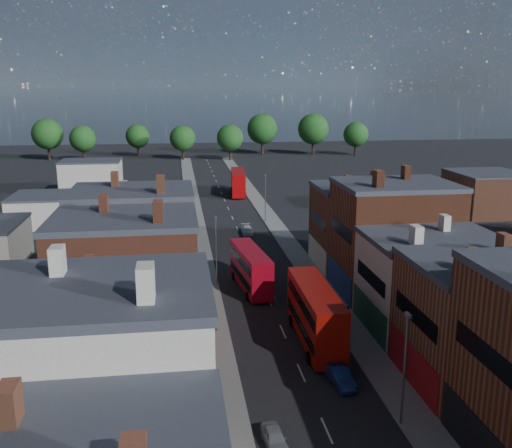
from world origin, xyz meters
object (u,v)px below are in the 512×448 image
object	(u,v)px
bus_0	(251,268)
ped_1	(212,321)
car_1	(340,376)
car_3	(247,230)
car_0	(275,438)
ped_3	(348,315)
car_2	(248,276)
bus_1	(315,313)
bus_2	(238,182)

from	to	relation	value
bus_0	ped_1	distance (m)	12.21
car_1	car_3	size ratio (longest dim) A/B	0.96
car_0	ped_3	distance (m)	20.68
ped_1	car_0	bearing A→B (deg)	78.25
car_1	car_2	world-z (taller)	car_1
bus_1	ped_3	bearing A→B (deg)	40.98
bus_2	car_3	bearing A→B (deg)	-89.26
car_0	ped_1	size ratio (longest dim) A/B	1.82
ped_1	ped_3	distance (m)	13.07
bus_2	car_1	world-z (taller)	bus_2
bus_1	car_3	size ratio (longest dim) A/B	2.92
car_1	bus_2	bearing A→B (deg)	83.91
car_0	ped_3	bearing A→B (deg)	55.87
bus_1	ped_1	bearing A→B (deg)	158.41
car_1	car_2	bearing A→B (deg)	93.62
bus_0	car_2	world-z (taller)	bus_0
ped_1	ped_3	bearing A→B (deg)	158.84
car_3	ped_1	world-z (taller)	ped_1
bus_0	bus_1	world-z (taller)	bus_1
car_0	car_3	bearing A→B (deg)	80.36
bus_0	car_0	xyz separation A→B (m)	(-2.25, -29.09, -1.92)
car_3	car_1	bearing A→B (deg)	-88.08
car_2	ped_1	xyz separation A→B (m)	(-5.16, -13.83, 0.48)
car_2	ped_3	distance (m)	16.05
bus_1	bus_0	bearing A→B (deg)	105.36
bus_2	car_0	xyz separation A→B (m)	(-7.11, -86.57, -2.21)
ped_3	car_2	bearing A→B (deg)	26.72
bus_2	car_1	bearing A→B (deg)	-86.00
bus_0	ped_3	xyz separation A→B (m)	(8.00, -11.13, -1.50)
bus_1	car_1	xyz separation A→B (m)	(0.20, -7.40, -2.17)
bus_1	ped_1	xyz separation A→B (m)	(-8.97, 3.63, -1.78)
bus_0	ped_1	bearing A→B (deg)	-121.42
bus_0	car_2	size ratio (longest dim) A/B	2.66
bus_1	ped_3	distance (m)	5.70
car_0	ped_1	xyz separation A→B (m)	(-2.82, 18.08, 0.47)
bus_0	car_0	bearing A→B (deg)	-101.12
bus_1	car_3	bearing A→B (deg)	92.20
bus_2	car_2	size ratio (longest dim) A/B	2.95
ped_3	ped_1	bearing A→B (deg)	86.62
bus_1	ped_3	size ratio (longest dim) A/B	6.91
bus_0	car_3	size ratio (longest dim) A/B	2.62
car_3	ped_3	distance (m)	36.51
car_2	car_3	size ratio (longest dim) A/B	0.99
bus_2	car_0	world-z (taller)	bus_2
car_1	ped_3	xyz separation A→B (m)	(3.91, 10.91, 0.34)
bus_1	car_2	size ratio (longest dim) A/B	2.96
bus_2	car_0	distance (m)	86.89
car_3	ped_1	bearing A→B (deg)	-101.95
bus_0	car_1	world-z (taller)	bus_0
bus_0	car_0	world-z (taller)	bus_0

